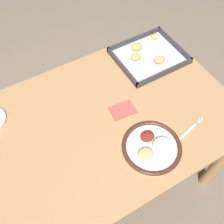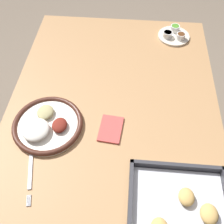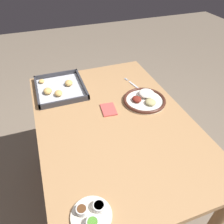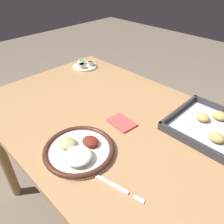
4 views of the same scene
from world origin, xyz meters
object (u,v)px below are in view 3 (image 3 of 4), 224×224
object	(u,v)px
fork	(135,86)
saucer_plate	(92,215)
baking_tray	(60,88)
napkin	(109,109)
dinner_plate	(145,99)

from	to	relation	value
fork	saucer_plate	world-z (taller)	saucer_plate
baking_tray	napkin	bearing A→B (deg)	-142.73
saucer_plate	baking_tray	size ratio (longest dim) A/B	0.43
fork	baking_tray	xyz separation A→B (m)	(0.13, 0.49, 0.01)
baking_tray	napkin	world-z (taller)	baking_tray
fork	saucer_plate	size ratio (longest dim) A/B	1.44
fork	baking_tray	size ratio (longest dim) A/B	0.61
fork	saucer_plate	xyz separation A→B (m)	(-0.74, 0.51, 0.01)
napkin	fork	bearing A→B (deg)	-54.58
dinner_plate	baking_tray	bearing A→B (deg)	57.41
baking_tray	dinner_plate	bearing A→B (deg)	-122.59
saucer_plate	napkin	world-z (taller)	saucer_plate
fork	napkin	size ratio (longest dim) A/B	1.79
dinner_plate	baking_tray	world-z (taller)	dinner_plate
dinner_plate	napkin	world-z (taller)	dinner_plate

